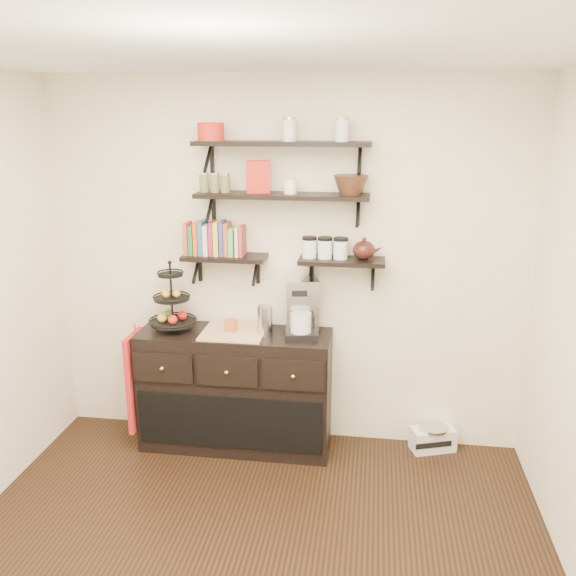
{
  "coord_description": "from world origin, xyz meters",
  "views": [
    {
      "loc": [
        0.64,
        -2.54,
        2.43
      ],
      "look_at": [
        0.11,
        1.15,
        1.36
      ],
      "focal_mm": 38.0,
      "sensor_mm": 36.0,
      "label": 1
    }
  ],
  "objects_px": {
    "fruit_stand": "(173,307)",
    "coffee_maker": "(302,308)",
    "sideboard": "(236,389)",
    "radio": "(433,438)"
  },
  "relations": [
    {
      "from": "sideboard",
      "to": "radio",
      "type": "distance_m",
      "value": 1.52
    },
    {
      "from": "radio",
      "to": "coffee_maker",
      "type": "bearing_deg",
      "value": 166.59
    },
    {
      "from": "fruit_stand",
      "to": "coffee_maker",
      "type": "xyz_separation_m",
      "value": [
        0.94,
        0.03,
        0.03
      ]
    },
    {
      "from": "sideboard",
      "to": "coffee_maker",
      "type": "relative_size",
      "value": 3.27
    },
    {
      "from": "fruit_stand",
      "to": "radio",
      "type": "relative_size",
      "value": 1.4
    },
    {
      "from": "coffee_maker",
      "to": "fruit_stand",
      "type": "bearing_deg",
      "value": 170.84
    },
    {
      "from": "fruit_stand",
      "to": "coffee_maker",
      "type": "distance_m",
      "value": 0.94
    },
    {
      "from": "sideboard",
      "to": "fruit_stand",
      "type": "xyz_separation_m",
      "value": [
        -0.45,
        0.0,
        0.62
      ]
    },
    {
      "from": "sideboard",
      "to": "coffee_maker",
      "type": "xyz_separation_m",
      "value": [
        0.49,
        0.03,
        0.65
      ]
    },
    {
      "from": "sideboard",
      "to": "coffee_maker",
      "type": "bearing_deg",
      "value": 3.41
    }
  ]
}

